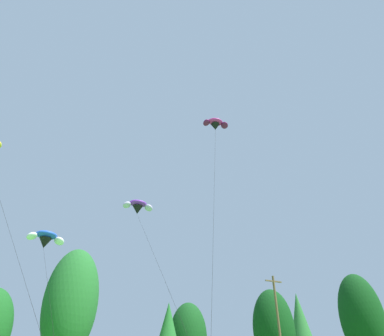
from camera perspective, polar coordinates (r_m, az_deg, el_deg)
treeline_tree_f at (r=43.49m, az=-19.47°, el=-20.30°), size 5.95×5.95×15.38m
treeline_tree_i at (r=46.59m, az=13.42°, el=-24.60°), size 4.97×4.97×11.73m
treeline_tree_j at (r=54.70m, az=17.65°, el=-24.07°), size 4.40×4.40×12.75m
treeline_tree_k at (r=57.74m, az=26.38°, el=-21.40°), size 5.96×5.96×15.41m
utility_pole at (r=41.88m, az=14.32°, el=-24.76°), size 2.20×0.26×12.23m
parafoil_kite_high_blue_white at (r=34.36m, az=-23.11°, el=-10.77°), size 3.54×17.37×12.40m
parafoil_kite_mid_purple at (r=36.45m, az=-8.98°, el=-6.36°), size 3.36×18.32×16.47m
parafoil_kite_low_magenta at (r=32.07m, az=3.91°, el=7.24°), size 6.20×8.08×21.02m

